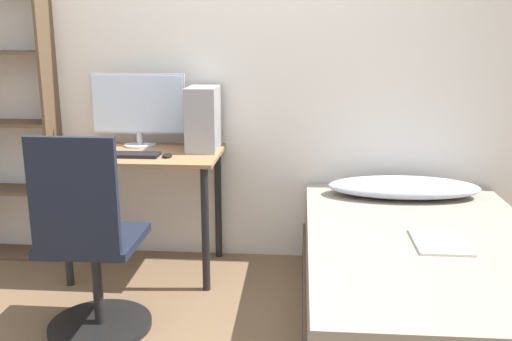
% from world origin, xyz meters
% --- Properties ---
extents(wall_back, '(8.00, 0.05, 2.50)m').
position_xyz_m(wall_back, '(0.00, 1.51, 1.25)').
color(wall_back, silver).
rests_on(wall_back, ground_plane).
extents(desk, '(0.91, 0.60, 0.75)m').
position_xyz_m(desk, '(-0.43, 1.19, 0.62)').
color(desk, '#997047').
rests_on(desk, ground_plane).
extents(office_chair, '(0.51, 0.51, 1.01)m').
position_xyz_m(office_chair, '(-0.49, 0.40, 0.40)').
color(office_chair, black).
rests_on(office_chair, ground_plane).
extents(bed, '(1.16, 1.86, 0.50)m').
position_xyz_m(bed, '(1.10, 0.55, 0.25)').
color(bed, '#4C3D2D').
rests_on(bed, ground_plane).
extents(pillow, '(0.88, 0.36, 0.11)m').
position_xyz_m(pillow, '(1.10, 1.22, 0.56)').
color(pillow, '#B2B7C6').
rests_on(pillow, bed).
extents(magazine, '(0.24, 0.32, 0.01)m').
position_xyz_m(magazine, '(1.14, 0.47, 0.51)').
color(magazine, silver).
rests_on(magazine, bed).
extents(monitor, '(0.59, 0.20, 0.45)m').
position_xyz_m(monitor, '(-0.51, 1.37, 0.99)').
color(monitor, '#B7B7BC').
rests_on(monitor, desk).
extents(keyboard, '(0.42, 0.12, 0.02)m').
position_xyz_m(keyboard, '(-0.52, 1.07, 0.76)').
color(keyboard, black).
rests_on(keyboard, desk).
extents(pc_tower, '(0.18, 0.33, 0.38)m').
position_xyz_m(pc_tower, '(-0.09, 1.30, 0.94)').
color(pc_tower, '#99999E').
rests_on(pc_tower, desk).
extents(mouse, '(0.06, 0.09, 0.02)m').
position_xyz_m(mouse, '(-0.26, 1.07, 0.76)').
color(mouse, black).
rests_on(mouse, desk).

